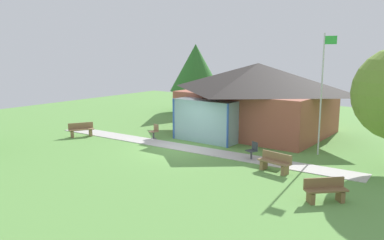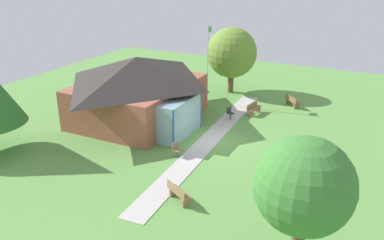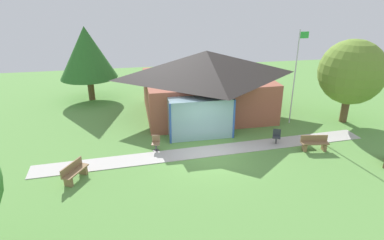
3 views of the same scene
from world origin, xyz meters
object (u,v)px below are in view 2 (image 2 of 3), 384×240
object	(u,v)px
patio_chair_lawn_spare	(230,114)
pavilion	(139,88)
flagpole	(208,62)
tree_east_hedge	(232,53)
patio_chair_west	(177,150)
tree_lawn_corner	(304,187)
bench_mid_right	(253,109)
bench_mid_left	(178,193)
bench_lawn_far_right	(292,102)

from	to	relation	value
patio_chair_lawn_spare	pavilion	bearing A→B (deg)	-36.84
flagpole	tree_east_hedge	bearing A→B (deg)	-8.12
patio_chair_west	tree_lawn_corner	xyz separation A→B (m)	(-6.35, -8.25, 3.20)
patio_chair_west	flagpole	bearing A→B (deg)	-154.44
bench_mid_right	bench_mid_left	bearing A→B (deg)	11.89
flagpole	pavilion	bearing A→B (deg)	151.18
tree_east_hedge	tree_lawn_corner	world-z (taller)	tree_east_hedge
bench_mid_left	patio_chair_west	world-z (taller)	patio_chair_west
pavilion	bench_lawn_far_right	world-z (taller)	pavilion
tree_east_hedge	tree_lawn_corner	bearing A→B (deg)	-152.32
bench_lawn_far_right	patio_chair_lawn_spare	xyz separation A→B (m)	(-4.63, 3.28, 0.01)
pavilion	tree_east_hedge	distance (m)	9.45
patio_chair_lawn_spare	bench_mid_left	bearing A→B (deg)	35.40
bench_lawn_far_right	bench_mid_left	distance (m)	15.61
pavilion	bench_mid_right	xyz separation A→B (m)	(4.60, -6.81, -1.92)
bench_mid_right	tree_east_hedge	world-z (taller)	tree_east_hedge
patio_chair_west	tree_lawn_corner	world-z (taller)	tree_lawn_corner
tree_lawn_corner	bench_mid_right	bearing A→B (deg)	23.74
bench_lawn_far_right	bench_mid_right	bearing A→B (deg)	-80.94
bench_lawn_far_right	bench_mid_right	distance (m)	3.60
pavilion	tree_east_hedge	xyz separation A→B (m)	(8.77, -3.35, 1.07)
pavilion	tree_east_hedge	bearing A→B (deg)	-20.92
bench_mid_right	bench_mid_left	distance (m)	12.64
tree_lawn_corner	patio_chair_lawn_spare	bearing A→B (deg)	30.28
pavilion	tree_lawn_corner	world-z (taller)	tree_lawn_corner
tree_lawn_corner	bench_mid_left	bearing A→B (deg)	68.56
bench_lawn_far_right	patio_chair_lawn_spare	size ratio (longest dim) A/B	1.60
bench_mid_right	tree_lawn_corner	size ratio (longest dim) A/B	0.29
flagpole	tree_lawn_corner	bearing A→B (deg)	-145.79
bench_mid_left	patio_chair_lawn_spare	xyz separation A→B (m)	(10.91, 1.77, 0.01)
pavilion	bench_mid_right	size ratio (longest dim) A/B	6.07
bench_mid_left	tree_lawn_corner	distance (m)	7.18
bench_lawn_far_right	patio_chair_lawn_spare	world-z (taller)	patio_chair_lawn_spare
pavilion	bench_mid_left	xyz separation A→B (m)	(-8.03, -7.42, -1.92)
bench_mid_left	patio_chair_lawn_spare	size ratio (longest dim) A/B	1.77
bench_mid_right	bench_mid_left	size ratio (longest dim) A/B	1.02
bench_lawn_far_right	tree_east_hedge	bearing A→B (deg)	-147.52
flagpole	tree_east_hedge	world-z (taller)	flagpole
patio_chair_lawn_spare	bench_mid_right	bearing A→B (deg)	172.37
patio_chair_west	tree_lawn_corner	bearing A→B (deg)	63.86
bench_mid_right	tree_east_hedge	bearing A→B (deg)	-131.22
bench_mid_left	bench_lawn_far_right	bearing A→B (deg)	113.86
bench_mid_right	tree_east_hedge	xyz separation A→B (m)	(4.17, 3.46, 2.99)
flagpole	patio_chair_lawn_spare	xyz separation A→B (m)	(-2.28, -2.82, -2.92)
bench_mid_right	tree_lawn_corner	bearing A→B (deg)	32.86
flagpole	bench_mid_left	size ratio (longest dim) A/B	4.00
bench_mid_left	tree_lawn_corner	xyz separation A→B (m)	(-2.34, -5.97, 3.21)
tree_lawn_corner	patio_chair_west	bearing A→B (deg)	52.42
pavilion	tree_lawn_corner	distance (m)	16.99
bench_mid_right	patio_chair_west	xyz separation A→B (m)	(-8.62, 1.67, 0.01)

